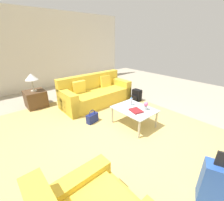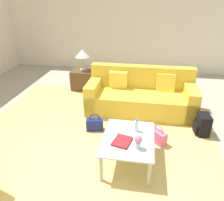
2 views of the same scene
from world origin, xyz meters
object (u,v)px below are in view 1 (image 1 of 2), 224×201
flower_vase (146,105)px  table_lamp (31,77)px  side_table (36,99)px  handbag_navy (92,118)px  couch (95,94)px  coffee_table (134,111)px  backpack_black (137,95)px  suitcase_blue (219,185)px  water_bottle (131,101)px  handbag_pink (129,108)px  coffee_table_book (136,111)px

flower_vase → table_lamp: size_ratio=0.37×
side_table → handbag_navy: (-2.01, -0.79, -0.13)m
couch → table_lamp: (1.00, 1.60, 0.64)m
coffee_table → table_lamp: (2.80, 1.50, 0.55)m
table_lamp → backpack_black: size_ratio=1.37×
side_table → suitcase_blue: suitcase_blue is taller
couch → water_bottle: bearing=-180.0°
couch → flower_vase: bearing=-178.6°
side_table → backpack_black: side_table is taller
water_bottle → suitcase_blue: 2.35m
couch → handbag_pink: 1.28m
handbag_pink → coffee_table_book: bearing=142.1°
handbag_pink → table_lamp: bearing=41.7°
water_bottle → table_lamp: size_ratio=0.37×
couch → table_lamp: size_ratio=4.20×
side_table → coffee_table: bearing=-151.8°
coffee_table → flower_vase: 0.32m
handbag_navy → backpack_black: bearing=-84.0°
side_table → flower_vase: bearing=-151.3°
handbag_navy → side_table: bearing=21.4°
flower_vase → handbag_pink: size_ratio=0.57×
flower_vase → side_table: 3.46m
table_lamp → water_bottle: bearing=-148.4°
water_bottle → side_table: bearing=31.6°
handbag_navy → handbag_pink: bearing=-99.7°
coffee_table → coffee_table_book: coffee_table_book is taller
side_table → backpack_black: size_ratio=1.47×
water_bottle → flower_vase: size_ratio=1.00×
coffee_table → backpack_black: bearing=-52.2°
water_bottle → handbag_pink: water_bottle is taller
flower_vase → suitcase_blue: 1.99m
coffee_table → backpack_black: coffee_table is taller
handbag_navy → couch: bearing=-38.8°
side_table → suitcase_blue: (-4.80, -0.80, 0.10)m
couch → coffee_table_book: (-1.92, 0.18, 0.16)m
water_bottle → table_lamp: (2.60, 1.60, 0.40)m
coffee_table_book → handbag_navy: coffee_table_book is taller
side_table → table_lamp: 0.70m
table_lamp → suitcase_blue: (-4.80, -0.80, -0.60)m
coffee_table → side_table: side_table is taller
water_bottle → backpack_black: size_ratio=0.51×
couch → water_bottle: size_ratio=11.29×
flower_vase → handbag_navy: flower_vase is taller
water_bottle → handbag_pink: 0.69m
coffee_table → water_bottle: water_bottle is taller
couch → backpack_black: size_ratio=5.76×
coffee_table → suitcase_blue: 2.12m
handbag_navy → handbag_pink: 1.20m
table_lamp → suitcase_blue: table_lamp is taller
couch → table_lamp: table_lamp is taller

